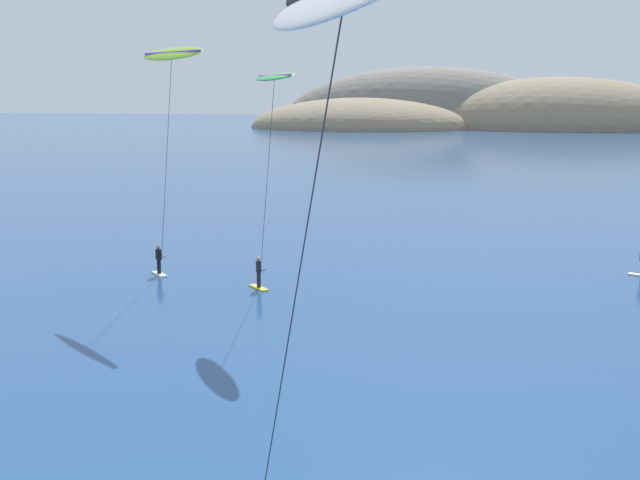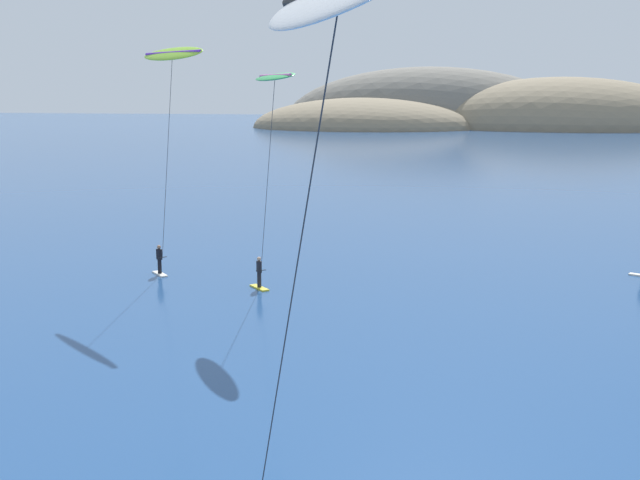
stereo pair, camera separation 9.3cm
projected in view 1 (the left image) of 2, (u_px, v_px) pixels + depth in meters
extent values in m
ellipsoid|color=#84755B|center=(559.00, 128.00, 210.02)|extent=(74.05, 48.01, 26.20)
ellipsoid|color=#84755B|center=(364.00, 128.00, 209.35)|extent=(59.55, 42.39, 15.61)
ellipsoid|color=slate|center=(427.00, 125.00, 221.28)|extent=(81.54, 41.56, 31.94)
cube|color=yellow|center=(259.00, 288.00, 42.32)|extent=(1.29, 1.39, 0.08)
cylinder|color=black|center=(259.00, 280.00, 42.24)|extent=(0.22, 0.22, 0.80)
cube|color=black|center=(259.00, 267.00, 42.11)|extent=(0.35, 0.39, 0.60)
sphere|color=tan|center=(258.00, 259.00, 42.03)|extent=(0.22, 0.22, 0.22)
cylinder|color=black|center=(261.00, 270.00, 41.81)|extent=(0.49, 0.31, 0.04)
ellipsoid|color=green|center=(274.00, 77.00, 37.49)|extent=(3.54, 4.76, 0.54)
cylinder|color=#D660B7|center=(274.00, 76.00, 37.48)|extent=(2.44, 3.97, 0.16)
cylinder|color=#333338|center=(267.00, 180.00, 39.66)|extent=(1.40, 2.35, 9.79)
cylinder|color=#333338|center=(289.00, 334.00, 13.65)|extent=(2.41, 4.02, 10.55)
cube|color=silver|center=(159.00, 274.00, 45.43)|extent=(1.29, 1.40, 0.08)
cylinder|color=black|center=(159.00, 266.00, 45.35)|extent=(0.22, 0.22, 0.80)
cube|color=black|center=(159.00, 254.00, 45.22)|extent=(0.39, 0.37, 0.60)
sphere|color=#9E7051|center=(158.00, 247.00, 45.14)|extent=(0.22, 0.22, 0.22)
cylinder|color=black|center=(162.00, 257.00, 44.98)|extent=(0.38, 0.45, 0.04)
ellipsoid|color=#8CD12D|center=(172.00, 54.00, 41.51)|extent=(5.08, 4.52, 0.85)
cylinder|color=#722DD1|center=(172.00, 53.00, 41.50)|extent=(4.28, 3.64, 0.16)
cylinder|color=#333338|center=(167.00, 161.00, 43.25)|extent=(1.45, 1.23, 11.01)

